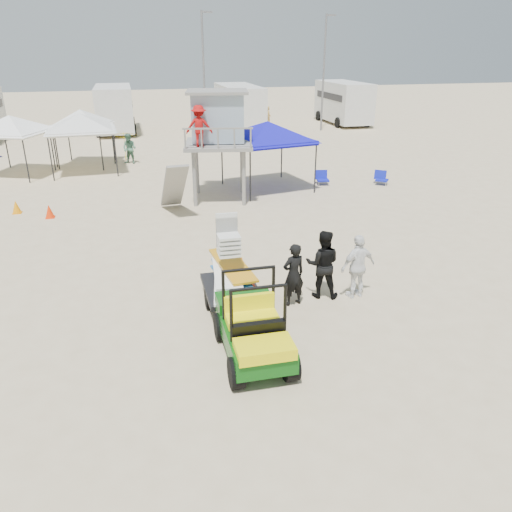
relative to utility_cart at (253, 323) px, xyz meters
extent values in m
plane|color=beige|center=(0.13, -0.74, -0.84)|extent=(140.00, 140.00, 0.00)
cube|color=#0C4E0F|center=(0.02, 0.03, -0.32)|extent=(1.22, 2.40, 0.42)
cube|color=#FFEF0D|center=(0.02, 0.03, -0.06)|extent=(1.10, 0.68, 0.23)
cylinder|color=black|center=(-0.50, -0.83, -0.54)|extent=(0.28, 0.61, 0.61)
cube|color=black|center=(0.02, 2.33, -0.38)|extent=(1.31, 1.89, 0.12)
cylinder|color=black|center=(-0.52, 2.33, -0.60)|extent=(0.20, 0.49, 0.49)
imported|color=black|center=(1.52, 2.03, -0.04)|extent=(0.66, 0.50, 1.61)
imported|color=black|center=(2.37, 2.28, 0.05)|extent=(1.05, 0.94, 1.78)
imported|color=white|center=(3.22, 2.03, -0.01)|extent=(1.05, 0.61, 1.68)
cylinder|color=gray|center=(0.46, 10.66, 0.26)|extent=(0.16, 0.16, 2.21)
cube|color=gray|center=(1.43, 11.63, 1.44)|extent=(3.09, 3.09, 0.14)
cube|color=#8B9FB3|center=(1.43, 11.89, 2.47)|extent=(2.32, 2.11, 1.86)
imported|color=#B20F0F|center=(0.73, 10.74, 2.28)|extent=(1.00, 0.58, 1.55)
cylinder|color=black|center=(2.25, 11.20, 0.26)|extent=(0.06, 0.06, 2.21)
pyramid|color=#1211B8|center=(3.79, 12.74, 2.11)|extent=(3.82, 3.82, 0.80)
cube|color=#1211B8|center=(3.79, 12.74, 1.31)|extent=(3.82, 3.82, 0.18)
cylinder|color=black|center=(-5.79, 16.62, 0.23)|extent=(0.06, 0.06, 2.15)
pyramid|color=silver|center=(-4.31, 18.10, 2.05)|extent=(3.29, 3.29, 0.80)
cube|color=silver|center=(-4.31, 18.10, 1.25)|extent=(3.29, 3.29, 0.18)
pyramid|color=white|center=(-7.52, 18.24, 2.04)|extent=(3.83, 3.83, 0.80)
cube|color=white|center=(-7.52, 18.24, 1.24)|extent=(3.83, 3.83, 0.18)
cylinder|color=black|center=(-5.62, 18.44, 0.24)|extent=(0.06, 0.06, 2.16)
pyramid|color=white|center=(-4.38, 19.68, 2.07)|extent=(3.20, 3.20, 0.80)
cube|color=white|center=(-4.38, 19.68, 1.27)|extent=(3.20, 3.20, 0.18)
imported|color=yellow|center=(-2.31, 20.37, -0.05)|extent=(2.28, 2.30, 1.59)
cone|color=#FF3408|center=(-5.20, 10.70, -0.59)|extent=(0.34, 0.34, 0.50)
cone|color=orange|center=(-6.50, 11.60, -0.59)|extent=(0.34, 0.34, 0.50)
cube|color=#1019B5|center=(6.46, 12.70, -0.62)|extent=(0.63, 0.60, 0.06)
cube|color=#1019B5|center=(6.46, 12.94, -0.42)|extent=(0.56, 0.28, 0.44)
cylinder|color=#B2B2B7|center=(6.24, 12.50, -0.74)|extent=(0.03, 0.03, 0.20)
cube|color=#101BB1|center=(9.10, 12.04, -0.62)|extent=(0.73, 0.72, 0.06)
cube|color=#101BB1|center=(9.10, 12.28, -0.42)|extent=(0.53, 0.46, 0.44)
cylinder|color=#B2B2B7|center=(8.88, 11.84, -0.74)|extent=(0.03, 0.03, 0.20)
cube|color=silver|center=(-2.87, 30.76, 0.91)|extent=(2.50, 6.50, 3.00)
cube|color=black|center=(-2.87, 30.76, 1.36)|extent=(2.54, 5.20, 0.50)
cylinder|color=black|center=(-4.12, 28.68, -0.44)|extent=(0.25, 0.80, 0.80)
cube|color=silver|center=(6.13, 29.26, 0.91)|extent=(2.50, 7.00, 3.00)
cube|color=black|center=(6.13, 29.26, 1.36)|extent=(2.54, 5.60, 0.50)
cylinder|color=black|center=(4.88, 27.02, -0.44)|extent=(0.25, 0.80, 0.80)
cube|color=silver|center=(15.13, 30.76, 0.91)|extent=(2.50, 6.60, 3.00)
cube|color=black|center=(15.13, 30.76, 1.36)|extent=(2.54, 5.28, 0.50)
cylinder|color=black|center=(13.88, 28.65, -0.44)|extent=(0.25, 0.80, 0.80)
cylinder|color=slate|center=(3.13, 26.26, 3.16)|extent=(0.14, 0.14, 8.00)
cylinder|color=slate|center=(12.13, 27.76, 3.16)|extent=(0.14, 0.14, 8.00)
imported|color=#BD9147|center=(8.55, 29.80, -0.02)|extent=(0.57, 0.70, 1.65)
imported|color=#46755C|center=(-2.08, 19.47, -0.04)|extent=(0.99, 0.93, 1.62)
camera|label=1|loc=(-2.06, -8.42, 5.12)|focal=35.00mm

